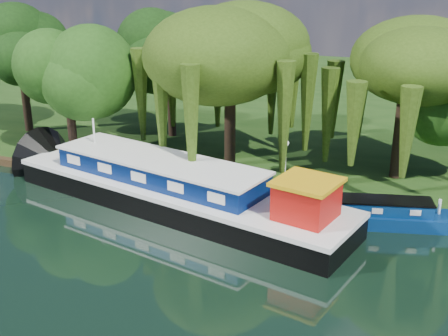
% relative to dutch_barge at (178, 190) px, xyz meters
% --- Properties ---
extents(ground, '(120.00, 120.00, 0.00)m').
position_rel_dutch_barge_xyz_m(ground, '(4.21, -5.88, -1.05)').
color(ground, black).
extents(far_bank, '(120.00, 52.00, 0.45)m').
position_rel_dutch_barge_xyz_m(far_bank, '(4.21, 28.12, -0.83)').
color(far_bank, black).
rests_on(far_bank, ground).
extents(dutch_barge, '(20.61, 9.20, 4.24)m').
position_rel_dutch_barge_xyz_m(dutch_barge, '(0.00, 0.00, 0.00)').
color(dutch_barge, black).
rests_on(dutch_barge, ground).
extents(narrowboat, '(10.50, 4.15, 1.52)m').
position_rel_dutch_barge_xyz_m(narrowboat, '(9.32, 1.36, -0.51)').
color(narrowboat, navy).
rests_on(narrowboat, ground).
extents(red_dinghy, '(3.76, 3.04, 0.69)m').
position_rel_dutch_barge_xyz_m(red_dinghy, '(-4.61, 0.81, -1.05)').
color(red_dinghy, '#A0100B').
rests_on(red_dinghy, ground).
extents(willow_left, '(7.94, 7.94, 9.52)m').
position_rel_dutch_barge_xyz_m(willow_left, '(0.66, 6.38, 6.31)').
color(willow_left, black).
rests_on(willow_left, far_bank).
extents(willow_right, '(6.93, 6.93, 8.44)m').
position_rel_dutch_barge_xyz_m(willow_right, '(10.70, 7.82, 5.56)').
color(willow_right, black).
rests_on(willow_right, far_bank).
extents(tree_far_left, '(5.12, 5.12, 8.25)m').
position_rel_dutch_barge_xyz_m(tree_far_left, '(-9.50, 4.19, 5.05)').
color(tree_far_left, black).
rests_on(tree_far_left, far_bank).
extents(tree_far_back, '(5.08, 5.08, 8.54)m').
position_rel_dutch_barge_xyz_m(tree_far_back, '(-16.53, 8.42, 5.36)').
color(tree_far_back, black).
rests_on(tree_far_back, far_bank).
extents(tree_far_mid, '(5.11, 5.11, 8.36)m').
position_rel_dutch_barge_xyz_m(tree_far_mid, '(-5.59, 11.02, 5.17)').
color(tree_far_mid, black).
rests_on(tree_far_mid, far_bank).
extents(lamppost, '(0.36, 0.36, 2.56)m').
position_rel_dutch_barge_xyz_m(lamppost, '(4.71, 4.62, 1.37)').
color(lamppost, silver).
rests_on(lamppost, far_bank).
extents(mooring_posts, '(19.16, 0.16, 1.00)m').
position_rel_dutch_barge_xyz_m(mooring_posts, '(3.71, 2.52, -0.10)').
color(mooring_posts, silver).
rests_on(mooring_posts, far_bank).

